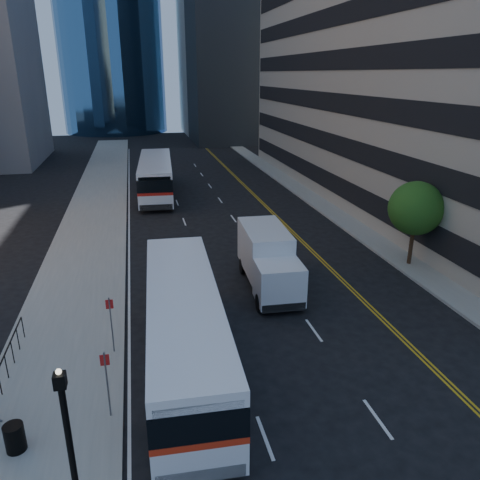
% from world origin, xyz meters
% --- Properties ---
extents(ground, '(160.00, 160.00, 0.00)m').
position_xyz_m(ground, '(0.00, 0.00, 0.00)').
color(ground, black).
rests_on(ground, ground).
extents(sidewalk_west, '(5.00, 90.00, 0.15)m').
position_xyz_m(sidewalk_west, '(-10.50, 25.00, 0.07)').
color(sidewalk_west, gray).
rests_on(sidewalk_west, ground).
extents(sidewalk_east, '(2.00, 90.00, 0.15)m').
position_xyz_m(sidewalk_east, '(9.00, 25.00, 0.07)').
color(sidewalk_east, gray).
rests_on(sidewalk_east, ground).
extents(street_tree, '(3.20, 3.20, 5.10)m').
position_xyz_m(street_tree, '(9.00, 8.00, 3.64)').
color(street_tree, '#332114').
rests_on(street_tree, sidewalk_east).
extents(lamp_post, '(0.28, 0.28, 4.56)m').
position_xyz_m(lamp_post, '(-9.00, -6.00, 2.72)').
color(lamp_post, black).
rests_on(lamp_post, sidewalk_west).
extents(bus_front, '(3.25, 12.70, 3.25)m').
position_xyz_m(bus_front, '(-5.55, 0.64, 1.77)').
color(bus_front, white).
rests_on(bus_front, ground).
extents(bus_rear, '(3.74, 13.63, 3.48)m').
position_xyz_m(bus_rear, '(-5.14, 29.24, 1.90)').
color(bus_rear, white).
rests_on(bus_rear, ground).
extents(box_truck, '(2.58, 6.72, 3.17)m').
position_xyz_m(box_truck, '(-0.33, 6.87, 1.67)').
color(box_truck, silver).
rests_on(box_truck, ground).
extents(trash_can, '(0.69, 0.69, 0.91)m').
position_xyz_m(trash_can, '(-11.19, -2.95, 0.61)').
color(trash_can, black).
rests_on(trash_can, sidewalk_west).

